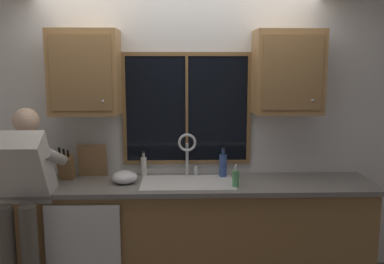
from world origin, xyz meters
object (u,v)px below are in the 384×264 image
at_px(cutting_board, 92,160).
at_px(soap_dispenser, 235,178).
at_px(mixing_bowl, 124,177).
at_px(bottle_green_glass, 223,165).
at_px(bottle_tall_clear, 143,166).
at_px(knife_block, 66,167).
at_px(person_standing, 21,189).

bearing_deg(cutting_board, soap_dispenser, -15.91).
bearing_deg(cutting_board, mixing_bowl, -34.83).
bearing_deg(mixing_bowl, bottle_green_glass, 11.59).
relative_size(soap_dispenser, bottle_green_glass, 0.73).
relative_size(mixing_bowl, bottle_tall_clear, 1.00).
distance_m(knife_block, cutting_board, 0.24).
bearing_deg(bottle_tall_clear, soap_dispenser, -25.44).
bearing_deg(soap_dispenser, mixing_bowl, 171.59).
bearing_deg(knife_block, mixing_bowl, -13.81).
relative_size(mixing_bowl, bottle_green_glass, 0.84).
bearing_deg(knife_block, person_standing, -116.70).
bearing_deg(bottle_green_glass, knife_block, -178.04).
xyz_separation_m(person_standing, knife_block, (0.23, 0.46, 0.06)).
relative_size(soap_dispenser, bottle_tall_clear, 0.88).
height_order(cutting_board, mixing_bowl, cutting_board).
relative_size(cutting_board, bottle_tall_clear, 1.37).
distance_m(person_standing, cutting_board, 0.71).
bearing_deg(knife_block, bottle_green_glass, 1.96).
height_order(knife_block, bottle_green_glass, knife_block).
xyz_separation_m(mixing_bowl, soap_dispenser, (0.94, -0.14, 0.02)).
xyz_separation_m(knife_block, bottle_tall_clear, (0.67, 0.11, -0.02)).
xyz_separation_m(knife_block, mixing_bowl, (0.53, -0.13, -0.06)).
relative_size(person_standing, bottle_green_glass, 5.99).
xyz_separation_m(soap_dispenser, bottle_tall_clear, (-0.79, 0.38, 0.02)).
relative_size(cutting_board, mixing_bowl, 1.37).
height_order(person_standing, knife_block, person_standing).
xyz_separation_m(person_standing, bottle_green_glass, (1.63, 0.51, 0.06)).
relative_size(knife_block, bottle_green_glass, 1.21).
bearing_deg(cutting_board, bottle_tall_clear, 2.60).
distance_m(bottle_green_glass, bottle_tall_clear, 0.72).
distance_m(person_standing, bottle_green_glass, 1.70).
height_order(knife_block, cutting_board, knife_block).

